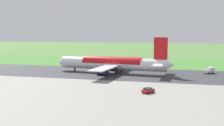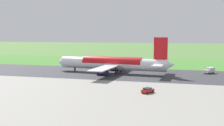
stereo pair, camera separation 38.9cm
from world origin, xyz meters
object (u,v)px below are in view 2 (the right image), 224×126
at_px(airliner_main, 113,63).
at_px(no_stopping_sign, 159,63).
at_px(service_truck_fuel, 209,70).
at_px(service_car_followme, 148,90).
at_px(traffic_cone_orange, 148,65).

distance_m(airliner_main, no_stopping_sign, 35.68).
bearing_deg(service_truck_fuel, no_stopping_sign, -42.67).
height_order(airliner_main, service_truck_fuel, airliner_main).
bearing_deg(no_stopping_sign, airliner_main, 59.62).
bearing_deg(service_car_followme, no_stopping_sign, -88.82).
relative_size(service_truck_fuel, traffic_cone_orange, 10.86).
height_order(service_car_followme, no_stopping_sign, no_stopping_sign).
bearing_deg(service_truck_fuel, traffic_cone_orange, -37.88).
relative_size(service_truck_fuel, no_stopping_sign, 2.22).
distance_m(service_car_followme, traffic_cone_orange, 67.73).
distance_m(service_car_followme, service_truck_fuel, 49.68).
xyz_separation_m(service_truck_fuel, traffic_cone_orange, (29.10, -22.64, -1.13)).
bearing_deg(airliner_main, traffic_cone_orange, -110.41).
distance_m(service_truck_fuel, traffic_cone_orange, 36.88).
relative_size(airliner_main, service_truck_fuel, 9.07).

